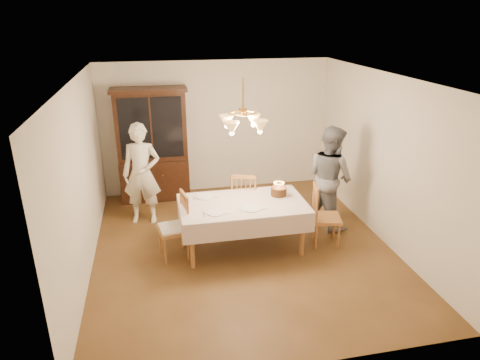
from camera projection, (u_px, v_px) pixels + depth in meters
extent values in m
plane|color=#553618|center=(243.00, 247.00, 6.71)|extent=(5.00, 5.00, 0.00)
plane|color=white|center=(243.00, 78.00, 5.76)|extent=(5.00, 5.00, 0.00)
plane|color=silver|center=(216.00, 127.00, 8.51)|extent=(4.50, 0.00, 4.50)
plane|color=silver|center=(300.00, 259.00, 3.95)|extent=(4.50, 0.00, 4.50)
plane|color=silver|center=(81.00, 180.00, 5.80)|extent=(0.00, 5.00, 5.00)
plane|color=silver|center=(384.00, 159.00, 6.66)|extent=(0.00, 5.00, 5.00)
cube|color=#945A2B|center=(243.00, 204.00, 6.44)|extent=(1.80, 1.00, 0.04)
cube|color=beige|center=(243.00, 203.00, 6.43)|extent=(1.90, 1.10, 0.01)
cylinder|color=#945A2B|center=(192.00, 246.00, 6.04)|extent=(0.07, 0.07, 0.71)
cylinder|color=#945A2B|center=(302.00, 234.00, 6.35)|extent=(0.07, 0.07, 0.71)
cylinder|color=#945A2B|center=(187.00, 219.00, 6.80)|extent=(0.07, 0.07, 0.71)
cylinder|color=#945A2B|center=(285.00, 210.00, 7.12)|extent=(0.07, 0.07, 0.71)
cube|color=black|center=(155.00, 179.00, 8.35)|extent=(1.30, 0.50, 0.80)
cube|color=black|center=(151.00, 126.00, 8.01)|extent=(1.30, 0.40, 1.30)
cube|color=black|center=(151.00, 128.00, 7.83)|extent=(1.14, 0.01, 1.14)
cube|color=black|center=(148.00, 90.00, 7.72)|extent=(1.38, 0.54, 0.06)
cube|color=#945A2B|center=(244.00, 202.00, 7.22)|extent=(0.54, 0.53, 0.05)
cube|color=#945A2B|center=(244.00, 177.00, 6.85)|extent=(0.39, 0.15, 0.06)
cylinder|color=#945A2B|center=(255.00, 210.00, 7.45)|extent=(0.04, 0.04, 0.43)
cylinder|color=#945A2B|center=(235.00, 210.00, 7.47)|extent=(0.04, 0.04, 0.43)
cylinder|color=#945A2B|center=(254.00, 219.00, 7.13)|extent=(0.04, 0.04, 0.43)
cylinder|color=#945A2B|center=(233.00, 218.00, 7.16)|extent=(0.04, 0.04, 0.43)
cube|color=#945A2B|center=(173.00, 230.00, 6.29)|extent=(0.49, 0.51, 0.05)
cube|color=#945A2B|center=(184.00, 195.00, 6.16)|extent=(0.10, 0.40, 0.06)
cylinder|color=#945A2B|center=(160.00, 240.00, 6.47)|extent=(0.04, 0.04, 0.43)
cylinder|color=#945A2B|center=(165.00, 252.00, 6.16)|extent=(0.04, 0.04, 0.43)
cylinder|color=#945A2B|center=(182.00, 236.00, 6.59)|extent=(0.04, 0.04, 0.43)
cylinder|color=#945A2B|center=(188.00, 247.00, 6.28)|extent=(0.04, 0.04, 0.43)
cube|color=beige|center=(173.00, 227.00, 6.27)|extent=(0.44, 0.46, 0.03)
cube|color=#945A2B|center=(326.00, 218.00, 6.63)|extent=(0.51, 0.52, 0.05)
cube|color=#945A2B|center=(316.00, 187.00, 6.45)|extent=(0.12, 0.40, 0.06)
cylinder|color=#945A2B|center=(338.00, 237.00, 6.55)|extent=(0.04, 0.04, 0.43)
cylinder|color=#945A2B|center=(334.00, 226.00, 6.88)|extent=(0.04, 0.04, 0.43)
cylinder|color=#945A2B|center=(316.00, 237.00, 6.56)|extent=(0.04, 0.04, 0.43)
cylinder|color=#945A2B|center=(313.00, 226.00, 6.89)|extent=(0.04, 0.04, 0.43)
imported|color=#F3E9CD|center=(142.00, 174.00, 7.23)|extent=(0.71, 0.53, 1.75)
imported|color=slate|center=(330.00, 177.00, 7.12)|extent=(0.92, 1.03, 1.74)
cylinder|color=white|center=(278.00, 196.00, 6.66)|extent=(0.30, 0.30, 0.01)
cylinder|color=#3A1F0D|center=(279.00, 191.00, 6.64)|extent=(0.24, 0.24, 0.13)
cylinder|color=#598CD8|center=(283.00, 185.00, 6.61)|extent=(0.01, 0.01, 0.07)
sphere|color=#FFB23F|center=(283.00, 182.00, 6.60)|extent=(0.01, 0.01, 0.01)
cylinder|color=pink|center=(283.00, 184.00, 6.64)|extent=(0.01, 0.01, 0.07)
sphere|color=#FFB23F|center=(283.00, 182.00, 6.62)|extent=(0.01, 0.01, 0.01)
cylinder|color=#EACC66|center=(281.00, 184.00, 6.66)|extent=(0.01, 0.01, 0.07)
sphere|color=#FFB23F|center=(281.00, 181.00, 6.64)|extent=(0.01, 0.01, 0.01)
cylinder|color=#598CD8|center=(279.00, 184.00, 6.67)|extent=(0.01, 0.01, 0.07)
sphere|color=#FFB23F|center=(279.00, 181.00, 6.65)|extent=(0.01, 0.01, 0.01)
cylinder|color=pink|center=(277.00, 184.00, 6.67)|extent=(0.01, 0.01, 0.07)
sphere|color=#FFB23F|center=(278.00, 181.00, 6.65)|extent=(0.01, 0.01, 0.01)
cylinder|color=#EACC66|center=(276.00, 184.00, 6.65)|extent=(0.01, 0.01, 0.07)
sphere|color=#FFB23F|center=(276.00, 181.00, 6.64)|extent=(0.01, 0.01, 0.01)
cylinder|color=#598CD8|center=(275.00, 184.00, 6.64)|extent=(0.01, 0.01, 0.07)
sphere|color=#FFB23F|center=(275.00, 182.00, 6.62)|extent=(0.01, 0.01, 0.01)
cylinder|color=pink|center=(274.00, 185.00, 6.61)|extent=(0.01, 0.01, 0.07)
sphere|color=#FFB23F|center=(274.00, 183.00, 6.60)|extent=(0.01, 0.01, 0.01)
cylinder|color=#EACC66|center=(274.00, 186.00, 6.58)|extent=(0.01, 0.01, 0.07)
sphere|color=#FFB23F|center=(274.00, 183.00, 6.57)|extent=(0.01, 0.01, 0.01)
cylinder|color=#598CD8|center=(275.00, 186.00, 6.56)|extent=(0.01, 0.01, 0.07)
sphere|color=#FFB23F|center=(275.00, 184.00, 6.55)|extent=(0.01, 0.01, 0.01)
cylinder|color=pink|center=(277.00, 187.00, 6.54)|extent=(0.01, 0.01, 0.07)
sphere|color=#FFB23F|center=(277.00, 184.00, 6.53)|extent=(0.01, 0.01, 0.01)
cylinder|color=#EACC66|center=(278.00, 187.00, 6.53)|extent=(0.01, 0.01, 0.07)
sphere|color=#FFB23F|center=(278.00, 185.00, 6.52)|extent=(0.01, 0.01, 0.01)
cylinder|color=#598CD8|center=(280.00, 187.00, 6.53)|extent=(0.01, 0.01, 0.07)
sphere|color=#FFB23F|center=(280.00, 185.00, 6.52)|extent=(0.01, 0.01, 0.01)
cylinder|color=pink|center=(282.00, 187.00, 6.54)|extent=(0.01, 0.01, 0.07)
sphere|color=#FFB23F|center=(282.00, 184.00, 6.53)|extent=(0.01, 0.01, 0.01)
cylinder|color=#EACC66|center=(283.00, 186.00, 6.56)|extent=(0.01, 0.01, 0.07)
sphere|color=#FFB23F|center=(283.00, 184.00, 6.55)|extent=(0.01, 0.01, 0.01)
cylinder|color=#598CD8|center=(284.00, 186.00, 6.59)|extent=(0.01, 0.01, 0.07)
sphere|color=#FFB23F|center=(284.00, 183.00, 6.57)|extent=(0.01, 0.01, 0.01)
cylinder|color=white|center=(215.00, 213.00, 6.09)|extent=(0.23, 0.23, 0.02)
cube|color=silver|center=(204.00, 214.00, 6.06)|extent=(0.01, 0.16, 0.01)
cube|color=beige|center=(227.00, 212.00, 6.12)|extent=(0.10, 0.10, 0.01)
cylinder|color=white|center=(252.00, 209.00, 6.22)|extent=(0.26, 0.26, 0.02)
cube|color=silver|center=(240.00, 210.00, 6.19)|extent=(0.01, 0.16, 0.01)
cube|color=beige|center=(263.00, 208.00, 6.25)|extent=(0.10, 0.10, 0.01)
cylinder|color=white|center=(205.00, 197.00, 6.62)|extent=(0.27, 0.27, 0.02)
cube|color=silver|center=(194.00, 198.00, 6.59)|extent=(0.01, 0.16, 0.01)
cube|color=beige|center=(217.00, 196.00, 6.66)|extent=(0.10, 0.10, 0.01)
cylinder|color=#BF8C3F|center=(243.00, 93.00, 5.83)|extent=(0.02, 0.02, 0.40)
cylinder|color=#BF8C3F|center=(243.00, 111.00, 5.92)|extent=(0.12, 0.12, 0.10)
cone|color=#D8994C|center=(253.00, 120.00, 6.21)|extent=(0.22, 0.22, 0.18)
sphere|color=#FFD899|center=(253.00, 125.00, 6.23)|extent=(0.07, 0.07, 0.07)
cone|color=#D8994C|center=(227.00, 121.00, 6.13)|extent=(0.22, 0.22, 0.18)
sphere|color=#FFD899|center=(227.00, 126.00, 6.16)|extent=(0.07, 0.07, 0.07)
cone|color=#D8994C|center=(232.00, 128.00, 5.77)|extent=(0.22, 0.22, 0.18)
sphere|color=#FFD899|center=(232.00, 133.00, 5.79)|extent=(0.07, 0.07, 0.07)
cone|color=#D8994C|center=(260.00, 127.00, 5.84)|extent=(0.22, 0.22, 0.18)
sphere|color=#FFD899|center=(260.00, 132.00, 5.87)|extent=(0.07, 0.07, 0.07)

